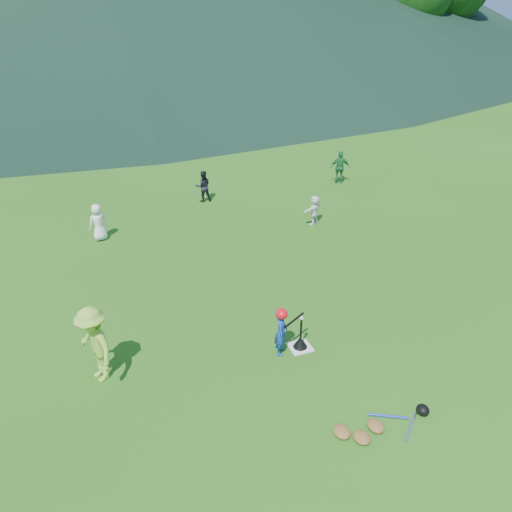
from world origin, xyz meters
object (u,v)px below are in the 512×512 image
Objects in this scene: home_plate at (300,347)px; fielder_c at (340,167)px; fielder_d at (314,210)px; batting_tee at (300,342)px; batter_child at (281,332)px; fielder_a at (98,222)px; equipment_pile at (376,426)px; fielder_b at (203,186)px; adult_coach at (95,345)px.

home_plate is 10.09m from fielder_c.
fielder_d is 1.37× the size of batting_tee.
batting_tee is (-3.10, -5.38, -0.34)m from fielder_d.
batter_child is at bearing 179.50° from batting_tee.
fielder_d is at bearing 60.09° from home_plate.
home_plate is 0.41× the size of fielder_a.
fielder_d is at bearing -5.77° from batter_child.
batter_child is at bearing 105.76° from equipment_pile.
fielder_c is (8.98, 1.62, 0.06)m from fielder_a.
batter_child is 1.11× the size of fielder_d.
fielder_d is at bearing 60.09° from batting_tee.
fielder_a reaches higher than equipment_pile.
batter_child is (-0.45, 0.00, 0.51)m from home_plate.
fielder_c is 10.09m from batting_tee.
home_plate is at bearing 93.23° from fielder_b.
fielder_c is 0.68× the size of equipment_pile.
fielder_b is 0.61× the size of equipment_pile.
batting_tee is (-5.69, -8.32, -0.49)m from fielder_c.
fielder_b is 4.10m from fielder_d.
equipment_pile is at bearing -84.32° from batting_tee.
batter_child is 2.57m from equipment_pile.
adult_coach reaches higher than batting_tee.
adult_coach is 6.14m from fielder_a.
fielder_a reaches higher than fielder_d.
fielder_c is at bearing 55.63° from batting_tee.
home_plate is at bearing -62.90° from batter_child.
fielder_a is 1.01× the size of fielder_b.
equipment_pile reaches higher than home_plate.
fielder_a is (0.67, 6.10, -0.24)m from adult_coach.
batting_tee is at bearing 0.00° from home_plate.
fielder_c reaches higher than batting_tee.
batting_tee is (3.29, -6.69, -0.42)m from fielder_a.
batting_tee is at bearing 95.68° from equipment_pile.
equipment_pile is (0.24, -2.43, -0.06)m from batting_tee.
fielder_c is 1.32× the size of fielder_d.
adult_coach is 2.32× the size of batting_tee.
adult_coach reaches higher than batter_child.
fielder_b is (3.69, 1.77, -0.01)m from fielder_a.
adult_coach is at bearing 61.85° from fielder_c.
fielder_d is (7.05, 4.79, -0.32)m from adult_coach.
fielder_d is at bearing 154.90° from fielder_a.
fielder_b is at bearing 87.31° from home_plate.
fielder_b is (0.40, 8.46, 0.54)m from home_plate.
fielder_d is at bearing 69.94° from equipment_pile.
adult_coach is at bearing 171.52° from home_plate.
home_plate is 7.48m from fielder_a.
home_plate is 4.08m from adult_coach.
fielder_b is (0.84, 8.46, 0.03)m from batter_child.
fielder_a is (-3.29, 6.69, 0.54)m from home_plate.
adult_coach is at bearing 108.12° from batter_child.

